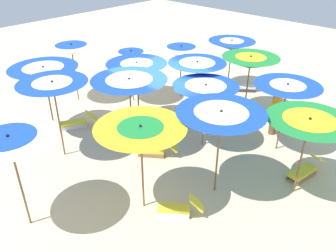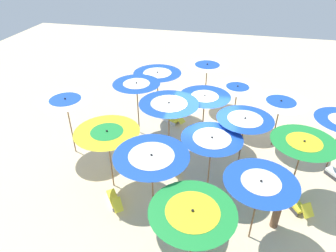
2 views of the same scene
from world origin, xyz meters
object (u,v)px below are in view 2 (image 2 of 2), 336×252
object	(u,v)px
beach_umbrella_0	(66,104)
beachgoer_0	(279,204)
lounger_1	(297,205)
beach_umbrella_4	(137,88)
beach_umbrella_3	(192,216)
beach_umbrella_9	(205,99)
beach_umbrella_14	(280,106)
beach_umbrella_5	(169,107)
beach_umbrella_7	(260,187)
beach_ball	(296,144)
lounger_5	(114,200)
beach_umbrella_11	(303,147)
lounger_0	(172,119)
beach_umbrella_12	(207,68)
beach_umbrella_8	(157,76)
beach_umbrella_10	(245,123)
beach_umbrella_6	(212,142)
beach_umbrella_1	(107,135)
beach_umbrella_2	(152,160)
lounger_3	(171,164)
beach_umbrella_13	(237,90)

from	to	relation	value
beach_umbrella_0	beachgoer_0	xyz separation A→B (m)	(2.18, 7.94, -1.32)
lounger_1	beach_umbrella_4	bearing A→B (deg)	32.10
beach_umbrella_3	beach_umbrella_9	size ratio (longest dim) A/B	0.95
beach_umbrella_14	beach_umbrella_9	bearing A→B (deg)	-77.74
beach_umbrella_3	beach_umbrella_5	world-z (taller)	beach_umbrella_5
beach_umbrella_7	beach_ball	distance (m)	5.84
beach_umbrella_5	lounger_5	world-z (taller)	beach_umbrella_5
beach_umbrella_9	beach_umbrella_11	bearing A→B (deg)	55.86
beach_umbrella_4	lounger_0	world-z (taller)	beach_umbrella_4
beach_umbrella_9	lounger_5	xyz separation A→B (m)	(4.10, -2.45, -2.03)
beach_umbrella_14	beach_umbrella_4	bearing A→B (deg)	-86.84
lounger_5	beach_umbrella_5	bearing A→B (deg)	-59.24
beach_umbrella_14	beachgoer_0	xyz separation A→B (m)	(4.50, -0.22, -0.96)
beach_umbrella_0	lounger_0	size ratio (longest dim) A/B	1.91
beachgoer_0	lounger_5	bearing A→B (deg)	-133.70
beach_umbrella_0	lounger_1	distance (m)	9.06
beach_umbrella_9	beach_umbrella_12	world-z (taller)	beach_umbrella_9
beach_umbrella_3	beach_umbrella_7	distance (m)	2.14
beach_umbrella_8	beach_umbrella_10	world-z (taller)	beach_umbrella_8
beach_umbrella_12	lounger_0	bearing A→B (deg)	-35.39
beach_umbrella_3	beach_umbrella_8	size ratio (longest dim) A/B	0.93
beach_umbrella_0	beach_umbrella_6	distance (m)	5.78
beach_umbrella_6	beach_umbrella_7	xyz separation A→B (m)	(1.92, 1.48, 0.10)
beach_umbrella_12	lounger_0	distance (m)	3.10
beach_umbrella_1	beach_umbrella_5	xyz separation A→B (m)	(-2.21, 1.58, 0.07)
beach_umbrella_12	lounger_0	size ratio (longest dim) A/B	1.81
beach_umbrella_12	lounger_5	xyz separation A→B (m)	(7.60, -2.16, -1.96)
beach_umbrella_12	lounger_5	size ratio (longest dim) A/B	2.22
beach_umbrella_4	beachgoer_0	world-z (taller)	beach_umbrella_4
beach_umbrella_8	beach_umbrella_12	size ratio (longest dim) A/B	1.02
lounger_5	lounger_0	bearing A→B (deg)	-45.39
beach_umbrella_10	beach_umbrella_1	bearing A→B (deg)	-66.45
beach_umbrella_6	beach_umbrella_3	bearing A→B (deg)	-2.40
lounger_1	beach_umbrella_14	bearing A→B (deg)	-22.35
beach_umbrella_3	lounger_1	world-z (taller)	beach_umbrella_3
beach_umbrella_2	beach_umbrella_9	distance (m)	4.34
beach_umbrella_0	lounger_3	distance (m)	4.67
beach_umbrella_2	beach_umbrella_12	distance (m)	7.75
lounger_5	beach_umbrella_9	bearing A→B (deg)	-68.38
beachgoer_0	beach_ball	size ratio (longest dim) A/B	5.77
beach_umbrella_6	beach_umbrella_7	world-z (taller)	beach_umbrella_7
beach_umbrella_2	beach_umbrella_8	distance (m)	6.17
beach_umbrella_11	beach_umbrella_8	bearing A→B (deg)	-125.28
beach_ball	beach_umbrella_9	bearing A→B (deg)	-80.03
beach_umbrella_5	beach_umbrella_6	size ratio (longest dim) A/B	1.14
beach_umbrella_11	beach_umbrella_13	distance (m)	4.61
lounger_5	beachgoer_0	world-z (taller)	beachgoer_0
lounger_3	beach_umbrella_7	bearing A→B (deg)	-168.02
beach_umbrella_12	beach_umbrella_3	bearing A→B (deg)	4.29
beach_umbrella_4	lounger_5	world-z (taller)	beach_umbrella_4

